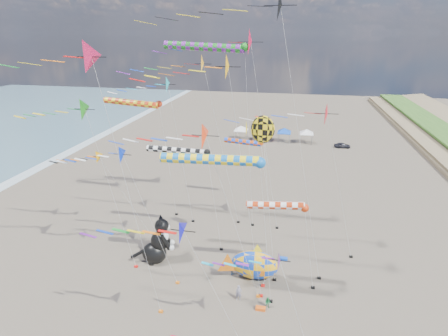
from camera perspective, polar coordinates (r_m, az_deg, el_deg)
name	(u,v)px	position (r m, az deg, el deg)	size (l,w,h in m)	color
delta_kite_0	(188,66)	(42.10, -5.89, 16.25)	(14.73, 2.24, 21.40)	#F5A622
delta_kite_1	(253,43)	(39.95, 4.71, 19.63)	(14.15, 3.11, 24.20)	red
delta_kite_2	(100,157)	(41.49, -19.58, 1.67)	(10.68, 1.54, 11.70)	#FFA701
delta_kite_3	(92,60)	(26.97, -20.77, 16.20)	(12.62, 2.45, 23.27)	#C21642
delta_kite_4	(83,113)	(35.03, -22.03, 8.31)	(10.61, 2.35, 18.03)	#1D871B
delta_kite_5	(278,268)	(24.54, 8.83, -15.89)	(7.55, 1.67, 9.98)	#6C2098
delta_kite_6	(314,117)	(35.89, 14.53, 8.07)	(14.38, 2.59, 17.31)	red
delta_kite_7	(122,155)	(32.37, -16.36, 2.11)	(9.86, 1.87, 14.65)	#062DD3
delta_kite_8	(182,231)	(22.60, -6.86, -10.10)	(10.91, 1.77, 13.07)	#1210B8
delta_kite_9	(157,87)	(42.68, -10.94, 12.91)	(10.19, 2.07, 18.97)	#20B1BF
delta_kite_10	(280,8)	(30.62, 9.11, 24.33)	(16.00, 2.79, 26.95)	black
delta_kite_11	(216,69)	(27.55, -1.25, 15.84)	(10.75, 2.12, 22.30)	#FFAA0F
delta_kite_12	(202,137)	(28.77, -3.64, 5.02)	(12.94, 2.56, 17.01)	#FF3B15
windsock_0	(134,103)	(45.79, -14.46, 10.18)	(9.11, 0.82, 15.72)	red
windsock_1	(215,160)	(28.61, -1.48, 1.29)	(10.02, 0.91, 14.23)	blue
windsock_2	(279,206)	(32.48, 9.03, -6.18)	(6.98, 0.78, 9.12)	red
windsock_3	(180,151)	(37.34, -7.12, 2.73)	(8.26, 0.72, 12.18)	black
windsock_4	(208,47)	(40.96, -2.58, 19.06)	(10.81, 0.93, 22.50)	#167D1B
windsock_5	(245,143)	(47.50, 3.50, 4.18)	(6.68, 0.72, 10.04)	#CA460E
angelfish_kite	(261,131)	(32.60, 5.99, 6.08)	(3.74, 3.02, 16.48)	yellow
cat_inflatable	(156,240)	(38.93, -11.06, -11.42)	(4.07, 2.03, 5.49)	black
fish_inflatable	(254,265)	(36.56, 4.93, -15.46)	(6.41, 2.91, 4.12)	blue
person_adult	(239,293)	(34.63, 2.41, -19.72)	(0.59, 0.38, 1.61)	gray
child_green	(268,303)	(34.24, 7.16, -20.99)	(0.55, 0.43, 1.13)	#20733E
child_blue	(232,270)	(37.68, 1.32, -16.24)	(0.67, 0.28, 1.14)	#1C5998
kite_bag_0	(249,260)	(39.85, 4.06, -14.69)	(0.90, 0.44, 0.30)	black
kite_bag_2	(261,308)	(34.25, 5.99, -21.85)	(0.90, 0.44, 0.30)	#E05412
kite_bag_3	(283,259)	(40.41, 9.69, -14.40)	(0.90, 0.44, 0.30)	blue
tent_row	(273,128)	(81.27, 8.07, 6.48)	(19.20, 4.20, 3.80)	white
parked_car	(342,145)	(80.64, 18.75, 3.53)	(1.36, 3.39, 1.15)	#26262D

